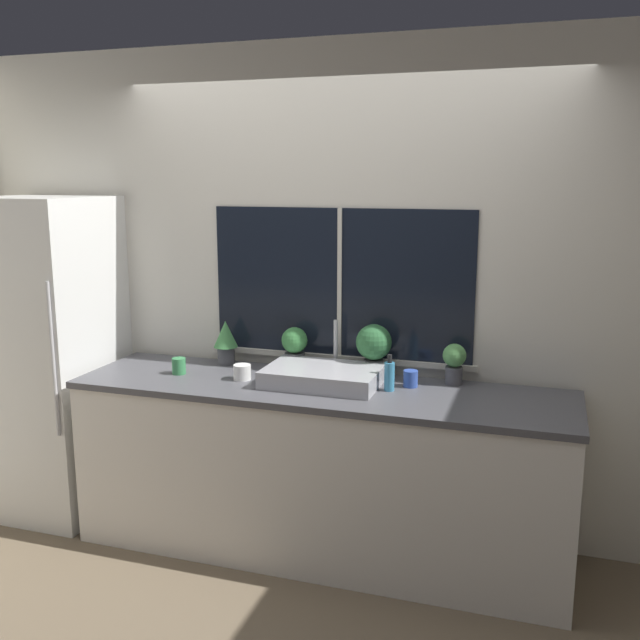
# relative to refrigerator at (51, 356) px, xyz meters

# --- Properties ---
(ground_plane) EXTENTS (14.00, 14.00, 0.00)m
(ground_plane) POSITION_rel_refrigerator_xyz_m (1.69, -0.36, -0.94)
(ground_plane) COLOR brown
(wall_back) EXTENTS (8.00, 0.09, 2.70)m
(wall_back) POSITION_rel_refrigerator_xyz_m (1.69, 0.37, 0.41)
(wall_back) COLOR silver
(wall_back) RESTS_ON ground_plane
(wall_left) EXTENTS (0.06, 7.00, 2.70)m
(wall_left) POSITION_rel_refrigerator_xyz_m (-0.62, 1.14, 0.41)
(wall_left) COLOR silver
(wall_left) RESTS_ON ground_plane
(counter) EXTENTS (2.60, 0.68, 0.92)m
(counter) POSITION_rel_refrigerator_xyz_m (1.69, -0.03, -0.48)
(counter) COLOR white
(counter) RESTS_ON ground_plane
(refrigerator) EXTENTS (0.68, 0.73, 1.87)m
(refrigerator) POSITION_rel_refrigerator_xyz_m (0.00, 0.00, 0.00)
(refrigerator) COLOR silver
(refrigerator) RESTS_ON ground_plane
(sink) EXTENTS (0.59, 0.45, 0.30)m
(sink) POSITION_rel_refrigerator_xyz_m (1.69, 0.01, 0.03)
(sink) COLOR #ADADB2
(sink) RESTS_ON counter
(potted_plant_far_left) EXTENTS (0.14, 0.14, 0.25)m
(potted_plant_far_left) POSITION_rel_refrigerator_xyz_m (1.04, 0.23, 0.13)
(potted_plant_far_left) COLOR #4C4C51
(potted_plant_far_left) RESTS_ON counter
(potted_plant_center_left) EXTENTS (0.15, 0.15, 0.24)m
(potted_plant_center_left) POSITION_rel_refrigerator_xyz_m (1.46, 0.23, 0.12)
(potted_plant_center_left) COLOR #4C4C51
(potted_plant_center_left) RESTS_ON counter
(potted_plant_center_right) EXTENTS (0.19, 0.19, 0.29)m
(potted_plant_center_right) POSITION_rel_refrigerator_xyz_m (1.91, 0.23, 0.16)
(potted_plant_center_right) COLOR #4C4C51
(potted_plant_center_right) RESTS_ON counter
(potted_plant_far_right) EXTENTS (0.12, 0.12, 0.21)m
(potted_plant_far_right) POSITION_rel_refrigerator_xyz_m (2.34, 0.23, 0.10)
(potted_plant_far_right) COLOR #4C4C51
(potted_plant_far_right) RESTS_ON counter
(soap_bottle) EXTENTS (0.05, 0.05, 0.19)m
(soap_bottle) POSITION_rel_refrigerator_xyz_m (2.05, 0.01, 0.06)
(soap_bottle) COLOR teal
(soap_bottle) RESTS_ON counter
(mug_white) EXTENTS (0.09, 0.09, 0.08)m
(mug_white) POSITION_rel_refrigerator_xyz_m (1.26, -0.04, 0.02)
(mug_white) COLOR white
(mug_white) RESTS_ON counter
(mug_blue) EXTENTS (0.07, 0.07, 0.09)m
(mug_blue) POSITION_rel_refrigerator_xyz_m (2.14, 0.11, 0.03)
(mug_blue) COLOR #3351AD
(mug_blue) RESTS_ON counter
(mug_green) EXTENTS (0.07, 0.07, 0.09)m
(mug_green) POSITION_rel_refrigerator_xyz_m (0.88, -0.05, 0.03)
(mug_green) COLOR #38844C
(mug_green) RESTS_ON counter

